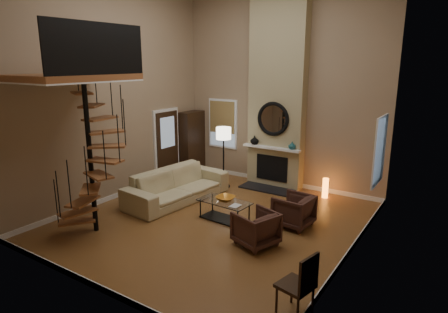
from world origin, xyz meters
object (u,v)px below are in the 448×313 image
Objects in this scene: hutch at (192,143)px; side_chair at (301,283)px; accent_lamp at (325,188)px; sofa at (177,185)px; floor_lamp at (224,138)px; armchair_near at (297,211)px; armchair_far at (258,229)px; coffee_table at (224,208)px.

side_chair is (5.72, -4.91, -0.42)m from hutch.
side_chair reaches higher than accent_lamp.
floor_lamp reaches higher than sofa.
side_chair is (1.33, -4.93, 0.28)m from accent_lamp.
armchair_near is 1.40× the size of accent_lamp.
armchair_far reaches higher than coffee_table.
sofa is 1.76m from coffee_table.
armchair_far is 3.40m from accent_lamp.
sofa is at bearing -91.48° from armchair_far.
sofa is at bearing -143.93° from accent_lamp.
armchair_near is 1.29m from armchair_far.
armchair_near is 3.32m from floor_lamp.
accent_lamp is at bearing 105.06° from side_chair.
armchair_far is at bearing -46.33° from floor_lamp.
sofa is at bearing -60.44° from hutch.
side_chair is (4.44, -2.66, 0.13)m from sofa.
armchair_far is 1.37× the size of accent_lamp.
hutch is 2.09× the size of side_chair.
coffee_table is 3.03m from accent_lamp.
floor_lamp is at bearing 133.83° from side_chair.
armchair_far is at bearing -6.53° from armchair_near.
floor_lamp is at bearing -22.65° from hutch.
armchair_near is at bearing -87.55° from accent_lamp.
armchair_near is (4.49, -2.12, -0.60)m from hutch.
hutch is 3.71× the size of accent_lamp.
armchair_far is 0.77× the size of side_chair.
hutch reaches higher than armchair_near.
accent_lamp is (1.40, 2.68, -0.03)m from coffee_table.
floor_lamp is 3.16× the size of accent_lamp.
accent_lamp is (3.11, 2.27, -0.15)m from sofa.
coffee_table is (-1.24, 0.71, -0.07)m from armchair_far.
hutch reaches higher than armchair_far.
side_chair is at bearing 63.46° from armchair_far.
armchair_far is at bearing -29.73° from coffee_table.
armchair_far reaches higher than accent_lamp.
sofa is 1.90m from floor_lamp.
armchair_near reaches higher than accent_lamp.
coffee_table is at bearing -100.40° from armchair_far.
sofa is at bearing 149.10° from side_chair.
hutch is at bearing -179.84° from accent_lamp.
armchair_near is 1.59m from coffee_table.
sofa reaches higher than coffee_table.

